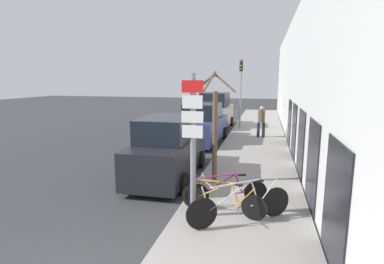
{
  "coord_description": "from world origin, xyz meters",
  "views": [
    {
      "loc": [
        3.02,
        -2.52,
        3.35
      ],
      "look_at": [
        0.59,
        7.42,
        1.54
      ],
      "focal_mm": 28.0,
      "sensor_mm": 36.0,
      "label": 1
    }
  ],
  "objects_px": {
    "bicycle_2": "(227,192)",
    "parked_car_0": "(168,150)",
    "parked_car_1": "(203,125)",
    "signpost": "(193,142)",
    "traffic_light": "(241,84)",
    "parked_car_2": "(215,112)",
    "street_tree": "(214,129)",
    "pedestrian_near": "(261,119)",
    "bicycle_0": "(240,205)",
    "bicycle_1": "(222,200)"
  },
  "relations": [
    {
      "from": "bicycle_2",
      "to": "parked_car_0",
      "type": "bearing_deg",
      "value": 24.62
    },
    {
      "from": "parked_car_1",
      "to": "signpost",
      "type": "bearing_deg",
      "value": -77.18
    },
    {
      "from": "parked_car_1",
      "to": "traffic_light",
      "type": "distance_m",
      "value": 5.13
    },
    {
      "from": "bicycle_2",
      "to": "parked_car_2",
      "type": "height_order",
      "value": "parked_car_2"
    },
    {
      "from": "parked_car_1",
      "to": "parked_car_2",
      "type": "height_order",
      "value": "parked_car_2"
    },
    {
      "from": "bicycle_2",
      "to": "street_tree",
      "type": "xyz_separation_m",
      "value": [
        -0.63,
        1.64,
        1.34
      ]
    },
    {
      "from": "pedestrian_near",
      "to": "traffic_light",
      "type": "relative_size",
      "value": 0.38
    },
    {
      "from": "parked_car_2",
      "to": "traffic_light",
      "type": "relative_size",
      "value": 0.98
    },
    {
      "from": "parked_car_0",
      "to": "street_tree",
      "type": "relative_size",
      "value": 1.3
    },
    {
      "from": "parked_car_1",
      "to": "traffic_light",
      "type": "xyz_separation_m",
      "value": [
        1.55,
        4.44,
        2.06
      ]
    },
    {
      "from": "bicycle_0",
      "to": "bicycle_2",
      "type": "xyz_separation_m",
      "value": [
        -0.41,
        0.87,
        -0.05
      ]
    },
    {
      "from": "signpost",
      "to": "street_tree",
      "type": "relative_size",
      "value": 0.96
    },
    {
      "from": "bicycle_0",
      "to": "pedestrian_near",
      "type": "xyz_separation_m",
      "value": [
        0.28,
        10.54,
        0.58
      ]
    },
    {
      "from": "parked_car_0",
      "to": "street_tree",
      "type": "bearing_deg",
      "value": -18.92
    },
    {
      "from": "bicycle_0",
      "to": "traffic_light",
      "type": "relative_size",
      "value": 0.48
    },
    {
      "from": "bicycle_0",
      "to": "bicycle_1",
      "type": "relative_size",
      "value": 1.03
    },
    {
      "from": "parked_car_2",
      "to": "pedestrian_near",
      "type": "relative_size",
      "value": 2.55
    },
    {
      "from": "parked_car_0",
      "to": "signpost",
      "type": "bearing_deg",
      "value": -62.86
    },
    {
      "from": "street_tree",
      "to": "bicycle_0",
      "type": "bearing_deg",
      "value": -67.57
    },
    {
      "from": "signpost",
      "to": "street_tree",
      "type": "bearing_deg",
      "value": 88.42
    },
    {
      "from": "bicycle_2",
      "to": "parked_car_2",
      "type": "bearing_deg",
      "value": -11.14
    },
    {
      "from": "bicycle_0",
      "to": "parked_car_1",
      "type": "relative_size",
      "value": 0.47
    },
    {
      "from": "bicycle_1",
      "to": "street_tree",
      "type": "xyz_separation_m",
      "value": [
        -0.59,
        2.18,
        1.34
      ]
    },
    {
      "from": "parked_car_0",
      "to": "pedestrian_near",
      "type": "distance_m",
      "value": 8.06
    },
    {
      "from": "parked_car_1",
      "to": "bicycle_0",
      "type": "bearing_deg",
      "value": -70.51
    },
    {
      "from": "bicycle_2",
      "to": "parked_car_0",
      "type": "relative_size",
      "value": 0.45
    },
    {
      "from": "bicycle_1",
      "to": "traffic_light",
      "type": "distance_m",
      "value": 13.27
    },
    {
      "from": "bicycle_0",
      "to": "parked_car_2",
      "type": "relative_size",
      "value": 0.49
    },
    {
      "from": "bicycle_0",
      "to": "bicycle_1",
      "type": "distance_m",
      "value": 0.56
    },
    {
      "from": "bicycle_0",
      "to": "parked_car_2",
      "type": "bearing_deg",
      "value": -21.46
    },
    {
      "from": "pedestrian_near",
      "to": "street_tree",
      "type": "xyz_separation_m",
      "value": [
        -1.31,
        -8.02,
        0.71
      ]
    },
    {
      "from": "bicycle_0",
      "to": "traffic_light",
      "type": "height_order",
      "value": "traffic_light"
    },
    {
      "from": "bicycle_1",
      "to": "bicycle_2",
      "type": "height_order",
      "value": "bicycle_2"
    },
    {
      "from": "bicycle_1",
      "to": "parked_car_2",
      "type": "height_order",
      "value": "parked_car_2"
    },
    {
      "from": "signpost",
      "to": "parked_car_2",
      "type": "height_order",
      "value": "signpost"
    },
    {
      "from": "parked_car_1",
      "to": "parked_car_2",
      "type": "bearing_deg",
      "value": 95.05
    },
    {
      "from": "bicycle_0",
      "to": "signpost",
      "type": "bearing_deg",
      "value": 54.34
    },
    {
      "from": "bicycle_1",
      "to": "parked_car_2",
      "type": "relative_size",
      "value": 0.48
    },
    {
      "from": "parked_car_2",
      "to": "traffic_light",
      "type": "bearing_deg",
      "value": -19.92
    },
    {
      "from": "parked_car_0",
      "to": "street_tree",
      "type": "xyz_separation_m",
      "value": [
        1.67,
        -0.54,
        0.89
      ]
    },
    {
      "from": "parked_car_1",
      "to": "pedestrian_near",
      "type": "bearing_deg",
      "value": 31.61
    },
    {
      "from": "parked_car_0",
      "to": "street_tree",
      "type": "distance_m",
      "value": 1.97
    },
    {
      "from": "signpost",
      "to": "parked_car_1",
      "type": "relative_size",
      "value": 0.71
    },
    {
      "from": "bicycle_0",
      "to": "parked_car_0",
      "type": "height_order",
      "value": "parked_car_0"
    },
    {
      "from": "parked_car_1",
      "to": "pedestrian_near",
      "type": "relative_size",
      "value": 2.7
    },
    {
      "from": "traffic_light",
      "to": "bicycle_1",
      "type": "bearing_deg",
      "value": -86.98
    },
    {
      "from": "signpost",
      "to": "bicycle_2",
      "type": "relative_size",
      "value": 1.66
    },
    {
      "from": "parked_car_0",
      "to": "pedestrian_near",
      "type": "bearing_deg",
      "value": 67.25
    },
    {
      "from": "parked_car_0",
      "to": "parked_car_1",
      "type": "distance_m",
      "value": 5.84
    },
    {
      "from": "bicycle_0",
      "to": "parked_car_0",
      "type": "distance_m",
      "value": 4.11
    }
  ]
}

